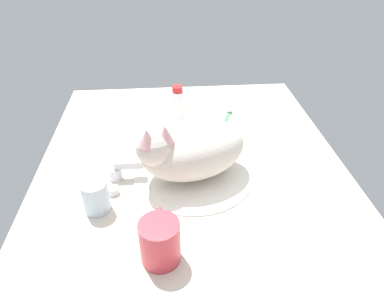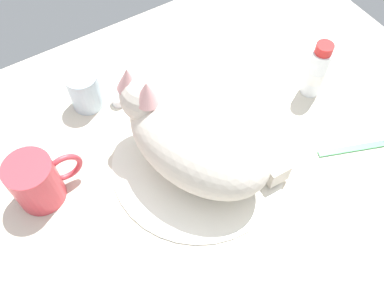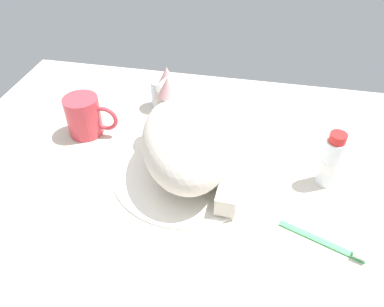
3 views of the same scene
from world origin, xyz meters
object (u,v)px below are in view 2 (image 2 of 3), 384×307
at_px(faucet, 147,87).
at_px(coffee_mug, 37,181).
at_px(rinse_cup, 85,91).
at_px(toothbrush, 364,146).
at_px(cat, 193,132).
at_px(toothpaste_bottle, 316,71).

relative_size(faucet, coffee_mug, 1.18).
distance_m(rinse_cup, toothbrush, 0.53).
relative_size(rinse_cup, toothbrush, 0.53).
bearing_deg(faucet, rinse_cup, 159.63).
distance_m(cat, rinse_cup, 0.25).
relative_size(faucet, toothbrush, 0.98).
bearing_deg(cat, toothpaste_bottle, 2.82).
xyz_separation_m(faucet, cat, (-0.00, -0.18, 0.06)).
distance_m(faucet, toothpaste_bottle, 0.33).
distance_m(coffee_mug, toothpaste_bottle, 0.54).
xyz_separation_m(cat, toothbrush, (0.28, -0.14, -0.08)).
bearing_deg(faucet, cat, -90.91).
bearing_deg(faucet, toothpaste_bottle, -30.12).
distance_m(coffee_mug, rinse_cup, 0.21).
height_order(faucet, toothpaste_bottle, toothpaste_bottle).
bearing_deg(coffee_mug, faucet, 21.94).
height_order(faucet, cat, cat).
xyz_separation_m(cat, toothpaste_bottle, (0.29, 0.01, -0.03)).
distance_m(rinse_cup, toothpaste_bottle, 0.44).
relative_size(coffee_mug, rinse_cup, 1.58).
xyz_separation_m(coffee_mug, toothbrush, (0.53, -0.22, -0.04)).
bearing_deg(rinse_cup, cat, -63.93).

